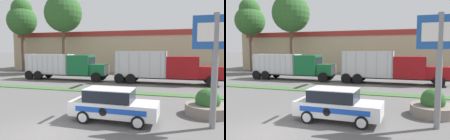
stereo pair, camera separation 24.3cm
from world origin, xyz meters
TOP-DOWN VIEW (x-y plane):
  - ground_plane at (0.00, 0.00)m, footprint 600.00×600.00m
  - grass_verge at (0.00, 10.10)m, footprint 120.00×1.26m
  - centre_line_2 at (-13.85, 14.73)m, footprint 2.40×0.14m
  - centre_line_3 at (-8.45, 14.73)m, footprint 2.40×0.14m
  - centre_line_4 at (-3.05, 14.73)m, footprint 2.40×0.14m
  - centre_line_5 at (2.35, 14.73)m, footprint 2.40×0.14m
  - centre_line_6 at (7.75, 14.73)m, footprint 2.40×0.14m
  - dump_truck_lead at (5.28, 16.46)m, footprint 11.37×2.73m
  - dump_truck_mid at (-6.61, 16.31)m, footprint 10.48×2.65m
  - rally_car at (2.42, 2.57)m, footprint 4.47×1.91m
  - store_sign_post at (7.20, 2.88)m, footprint 2.04×0.28m
  - stone_planter at (7.26, 5.05)m, footprint 2.43×2.43m
  - store_building_backdrop at (-3.34, 32.33)m, footprint 40.97×12.10m
  - tree_behind_left at (-11.85, 23.66)m, footprint 5.99×5.99m
  - tree_behind_centre at (-19.93, 24.00)m, footprint 4.99×4.99m

SIDE VIEW (x-z plane):
  - ground_plane at x=0.00m, z-range 0.00..0.00m
  - centre_line_2 at x=-13.85m, z-range 0.00..0.01m
  - centre_line_3 at x=-8.45m, z-range 0.00..0.01m
  - centre_line_4 at x=-3.05m, z-range 0.00..0.01m
  - centre_line_5 at x=2.35m, z-range 0.00..0.01m
  - centre_line_6 at x=7.75m, z-range 0.00..0.01m
  - grass_verge at x=0.00m, z-range 0.00..0.06m
  - stone_planter at x=7.26m, z-range -0.24..1.30m
  - rally_car at x=2.42m, z-range 0.00..1.73m
  - dump_truck_mid at x=-6.61m, z-range 0.02..3.19m
  - dump_truck_lead at x=5.28m, z-range -0.15..3.42m
  - store_building_backdrop at x=-3.34m, z-range 0.00..6.83m
  - store_sign_post at x=7.20m, z-range 1.01..6.35m
  - tree_behind_centre at x=-19.93m, z-range 2.90..15.33m
  - tree_behind_left at x=-11.85m, z-range 3.09..17.14m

